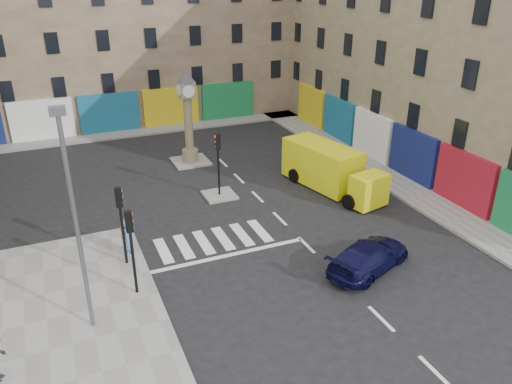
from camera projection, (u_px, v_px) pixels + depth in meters
ground at (317, 255)px, 23.29m from camera, size 120.00×120.00×0.00m
sidewalk_left at (73, 345)px, 17.65m from camera, size 7.00×16.00×0.15m
sidewalk_right at (355, 158)px, 34.73m from camera, size 2.60×30.00×0.15m
sidewalk_far at (138, 131)px, 40.41m from camera, size 32.00×2.40×0.15m
island_near at (220, 195)px, 29.24m from camera, size 1.80×1.80×0.12m
island_far at (191, 161)px, 34.26m from camera, size 2.40×2.40×0.12m
building_right at (444, 36)px, 33.70m from camera, size 10.00×30.00×16.00m
building_far at (115, 16)px, 41.77m from camera, size 32.00×10.00×17.00m
traffic_light_left_near at (131, 239)px, 19.40m from camera, size 0.28×0.22×3.70m
traffic_light_left_far at (121, 214)px, 21.41m from camera, size 0.28×0.22×3.70m
traffic_light_island at (218, 154)px, 28.19m from camera, size 0.28×0.22×3.70m
lamp_post at (74, 213)px, 16.65m from camera, size 0.50×0.25×8.30m
clock_pillar at (188, 112)px, 32.81m from camera, size 1.20×1.20×6.10m
navy_sedan at (369, 256)px, 21.96m from camera, size 4.94×3.45×1.33m
yellow_van at (330, 169)px, 29.76m from camera, size 3.61×7.32×2.56m
pedestrian_blue at (129, 238)px, 22.73m from camera, size 0.68×0.75×1.73m
pedestrian_tan at (127, 234)px, 23.19m from camera, size 0.64×0.81×1.62m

